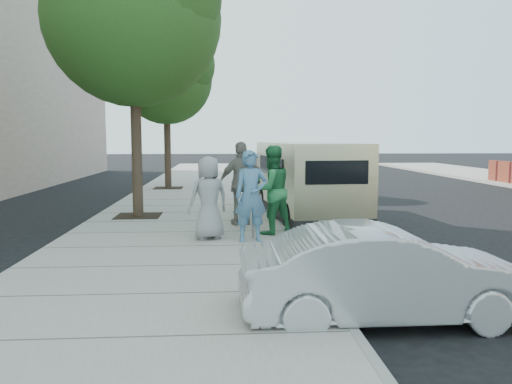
# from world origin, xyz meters

# --- Properties ---
(ground) EXTENTS (120.00, 120.00, 0.00)m
(ground) POSITION_xyz_m (0.00, 0.00, 0.00)
(ground) COLOR black
(ground) RESTS_ON ground
(sidewalk) EXTENTS (5.00, 60.00, 0.15)m
(sidewalk) POSITION_xyz_m (-1.00, 0.00, 0.07)
(sidewalk) COLOR gray
(sidewalk) RESTS_ON ground
(curb_face) EXTENTS (0.12, 60.00, 0.16)m
(curb_face) POSITION_xyz_m (1.44, 0.00, 0.07)
(curb_face) COLOR gray
(curb_face) RESTS_ON ground
(tree_near) EXTENTS (4.62, 4.60, 7.53)m
(tree_near) POSITION_xyz_m (-2.25, 2.40, 5.55)
(tree_near) COLOR black
(tree_near) RESTS_ON sidewalk
(tree_far) EXTENTS (3.92, 3.80, 6.49)m
(tree_far) POSITION_xyz_m (-2.25, 10.00, 4.88)
(tree_far) COLOR black
(tree_far) RESTS_ON sidewalk
(parking_meter) EXTENTS (0.30, 0.18, 1.37)m
(parking_meter) POSITION_xyz_m (0.63, -0.83, 1.15)
(parking_meter) COLOR gray
(parking_meter) RESTS_ON sidewalk
(van) EXTENTS (2.40, 5.88, 2.13)m
(van) POSITION_xyz_m (2.29, 2.41, 1.13)
(van) COLOR #C4BD8C
(van) RESTS_ON ground
(sedan) EXTENTS (3.62, 1.29, 1.19)m
(sedan) POSITION_xyz_m (2.00, -5.32, 0.59)
(sedan) COLOR #B3B6BB
(sedan) RESTS_ON ground
(person_officer) EXTENTS (0.74, 0.54, 1.87)m
(person_officer) POSITION_xyz_m (0.58, -1.11, 1.09)
(person_officer) COLOR teal
(person_officer) RESTS_ON sidewalk
(person_green_shirt) EXTENTS (1.17, 1.07, 1.95)m
(person_green_shirt) POSITION_xyz_m (1.07, -0.35, 1.13)
(person_green_shirt) COLOR #287C42
(person_green_shirt) RESTS_ON sidewalk
(person_gray_shirt) EXTENTS (1.00, 0.84, 1.74)m
(person_gray_shirt) POSITION_xyz_m (-0.30, -0.83, 1.02)
(person_gray_shirt) COLOR #939396
(person_gray_shirt) RESTS_ON sidewalk
(person_striped_polo) EXTENTS (1.27, 0.76, 2.03)m
(person_striped_polo) POSITION_xyz_m (0.47, 0.84, 1.16)
(person_striped_polo) COLOR gray
(person_striped_polo) RESTS_ON sidewalk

